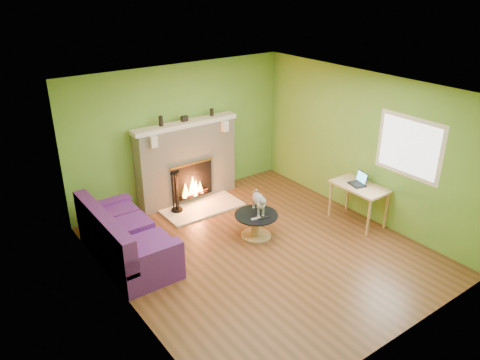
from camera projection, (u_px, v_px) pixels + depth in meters
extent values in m
plane|color=#533017|center=(262.00, 250.00, 7.51)|extent=(5.00, 5.00, 0.00)
plane|color=white|center=(265.00, 90.00, 6.45)|extent=(5.00, 5.00, 0.00)
plane|color=#5B8B2D|center=(181.00, 133.00, 8.82)|extent=(5.00, 0.00, 5.00)
plane|color=#5B8B2D|center=(405.00, 250.00, 5.13)|extent=(5.00, 0.00, 5.00)
plane|color=#5B8B2D|center=(121.00, 220.00, 5.77)|extent=(0.00, 5.00, 5.00)
plane|color=#5B8B2D|center=(363.00, 146.00, 8.19)|extent=(0.00, 5.00, 5.00)
plane|color=silver|center=(409.00, 147.00, 7.41)|extent=(0.00, 1.20, 1.20)
plane|color=white|center=(409.00, 147.00, 7.41)|extent=(0.00, 1.06, 1.06)
cube|color=beige|center=(187.00, 163.00, 8.92)|extent=(2.00, 0.35, 1.50)
cube|color=black|center=(192.00, 181.00, 8.91)|extent=(0.85, 0.03, 0.68)
cube|color=#BA8E2E|center=(192.00, 164.00, 8.75)|extent=(0.91, 0.02, 0.04)
cylinder|color=black|center=(194.00, 195.00, 9.00)|extent=(0.55, 0.07, 0.07)
cube|color=silver|center=(185.00, 124.00, 8.57)|extent=(2.10, 0.28, 0.08)
cube|color=silver|center=(153.00, 142.00, 8.09)|extent=(0.12, 0.10, 0.20)
cube|color=silver|center=(225.00, 126.00, 8.90)|extent=(0.12, 0.10, 0.20)
cube|color=beige|center=(202.00, 208.00, 8.83)|extent=(1.50, 0.75, 0.03)
cube|color=silver|center=(185.00, 124.00, 8.57)|extent=(2.10, 0.28, 0.08)
cube|color=#4A185D|center=(128.00, 245.00, 7.23)|extent=(0.89, 1.98, 0.45)
cube|color=#4A185D|center=(104.00, 231.00, 6.89)|extent=(0.20, 1.98, 0.56)
cube|color=#4A185D|center=(153.00, 256.00, 6.46)|extent=(0.89, 0.20, 0.22)
cube|color=#4A185D|center=(105.00, 208.00, 7.77)|extent=(0.89, 0.20, 0.22)
cube|color=#4A185D|center=(146.00, 244.00, 6.73)|extent=(0.71, 0.53, 0.12)
cube|color=#4A185D|center=(127.00, 226.00, 7.22)|extent=(0.71, 0.53, 0.12)
cube|color=#4A185D|center=(113.00, 212.00, 7.63)|extent=(0.71, 0.53, 0.12)
cylinder|color=tan|center=(256.00, 235.00, 7.92)|extent=(0.51, 0.51, 0.03)
cylinder|color=tan|center=(256.00, 225.00, 7.84)|extent=(0.18, 0.18, 0.35)
cylinder|color=black|center=(256.00, 215.00, 7.76)|extent=(0.73, 0.73, 0.02)
cube|color=tan|center=(360.00, 187.00, 8.08)|extent=(0.56, 0.97, 0.04)
cylinder|color=tan|center=(368.00, 218.00, 7.78)|extent=(0.04, 0.04, 0.68)
cylinder|color=tan|center=(386.00, 211.00, 8.03)|extent=(0.04, 0.04, 0.68)
cylinder|color=tan|center=(330.00, 199.00, 8.43)|extent=(0.04, 0.04, 0.68)
cylinder|color=tan|center=(348.00, 193.00, 8.67)|extent=(0.04, 0.04, 0.68)
cube|color=gray|center=(256.00, 218.00, 7.61)|extent=(0.17, 0.06, 0.02)
cube|color=black|center=(264.00, 218.00, 7.63)|extent=(0.16, 0.06, 0.02)
cylinder|color=black|center=(161.00, 121.00, 8.29)|extent=(0.08, 0.08, 0.18)
cylinder|color=black|center=(212.00, 112.00, 8.87)|extent=(0.07, 0.07, 0.14)
cube|color=black|center=(184.00, 119.00, 8.56)|extent=(0.12, 0.08, 0.10)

